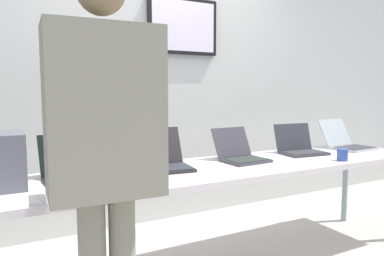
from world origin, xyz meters
TOP-DOWN VIEW (x-y plane):
  - back_wall at (0.01, 1.13)m, footprint 8.00×0.11m
  - workbench at (0.00, 0.00)m, footprint 3.35×0.70m
  - laptop_station_0 at (-0.94, 0.10)m, footprint 0.37×0.38m
  - laptop_station_1 at (-0.36, 0.13)m, footprint 0.34×0.41m
  - laptop_station_2 at (0.24, 0.10)m, footprint 0.34×0.36m
  - laptop_station_3 at (0.85, 0.12)m, footprint 0.37×0.32m
  - laptop_station_4 at (1.40, 0.12)m, footprint 0.37×0.42m
  - person at (-0.94, -0.62)m, footprint 0.45×0.59m
  - coffee_mug at (0.91, -0.25)m, footprint 0.08×0.08m
  - paper_sheet at (-1.28, -0.17)m, footprint 0.26×0.33m

SIDE VIEW (x-z plane):
  - workbench at x=0.00m, z-range 0.32..1.06m
  - paper_sheet at x=-1.28m, z-range 0.74..0.74m
  - coffee_mug at x=0.91m, z-range 0.74..0.83m
  - laptop_station_2 at x=0.24m, z-range 0.68..0.91m
  - laptop_station_3 at x=0.85m, z-range 0.68..0.91m
  - laptop_station_4 at x=1.40m, z-range 0.67..0.92m
  - laptop_station_0 at x=-0.94m, z-range 0.67..0.93m
  - laptop_station_1 at x=-0.36m, z-range 0.67..0.93m
  - person at x=-0.94m, z-range 0.19..1.92m
  - back_wall at x=0.01m, z-range 0.01..2.52m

